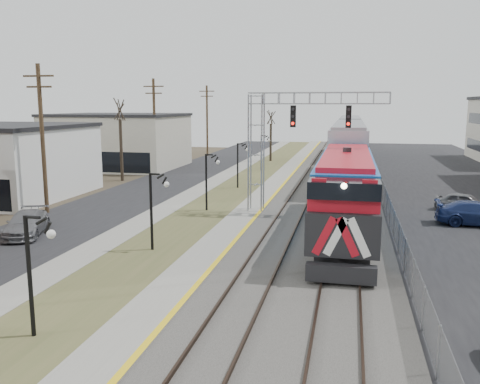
% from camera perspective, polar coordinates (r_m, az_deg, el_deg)
% --- Properties ---
extents(street_west, '(7.00, 120.00, 0.04)m').
position_cam_1_polar(street_west, '(44.58, -10.57, 0.17)').
color(street_west, black).
rests_on(street_west, ground).
extents(sidewalk, '(2.00, 120.00, 0.08)m').
position_cam_1_polar(sidewalk, '(43.04, -5.04, -0.02)').
color(sidewalk, gray).
rests_on(sidewalk, ground).
extents(grass_median, '(4.00, 120.00, 0.06)m').
position_cam_1_polar(grass_median, '(42.25, -1.15, -0.18)').
color(grass_median, '#474D29').
rests_on(grass_median, ground).
extents(platform, '(2.00, 120.00, 0.24)m').
position_cam_1_polar(platform, '(41.65, 2.87, -0.21)').
color(platform, gray).
rests_on(platform, ground).
extents(ballast_bed, '(8.00, 120.00, 0.20)m').
position_cam_1_polar(ballast_bed, '(41.15, 9.75, -0.49)').
color(ballast_bed, '#595651').
rests_on(ballast_bed, ground).
extents(platform_edge, '(0.24, 120.00, 0.01)m').
position_cam_1_polar(platform_edge, '(41.50, 4.07, -0.08)').
color(platform_edge, gold).
rests_on(platform_edge, platform).
extents(track_near, '(1.58, 120.00, 0.15)m').
position_cam_1_polar(track_near, '(41.25, 6.98, -0.15)').
color(track_near, '#2D2119').
rests_on(track_near, ballast_bed).
extents(track_far, '(1.58, 120.00, 0.15)m').
position_cam_1_polar(track_far, '(41.08, 11.85, -0.33)').
color(track_far, '#2D2119').
rests_on(track_far, ballast_bed).
extents(train, '(3.00, 63.05, 5.33)m').
position_cam_1_polar(train, '(52.91, 12.09, 4.74)').
color(train, '#1557B0').
rests_on(train, ground).
extents(signal_gantry, '(9.00, 1.07, 8.15)m').
position_cam_1_polar(signal_gantry, '(33.80, 4.71, 6.78)').
color(signal_gantry, gray).
rests_on(signal_gantry, ground).
extents(lampposts, '(0.14, 62.14, 4.00)m').
position_cam_1_polar(lampposts, '(26.21, -9.70, -2.13)').
color(lampposts, black).
rests_on(lampposts, ground).
extents(utility_poles, '(0.28, 80.28, 10.00)m').
position_cam_1_polar(utility_poles, '(36.63, -21.29, 5.46)').
color(utility_poles, '#4C3823').
rests_on(utility_poles, ground).
extents(fence, '(0.04, 120.00, 1.60)m').
position_cam_1_polar(fence, '(41.07, 15.64, 0.26)').
color(fence, gray).
rests_on(fence, ground).
extents(bare_trees, '(12.30, 42.30, 5.95)m').
position_cam_1_polar(bare_trees, '(48.25, -10.14, 4.12)').
color(bare_trees, '#382D23').
rests_on(bare_trees, ground).
extents(car_lot_d, '(5.09, 2.24, 1.46)m').
position_cam_1_polar(car_lot_d, '(34.32, 25.20, -2.28)').
color(car_lot_d, navy).
rests_on(car_lot_d, ground).
extents(car_lot_e, '(4.16, 2.79, 1.31)m').
position_cam_1_polar(car_lot_e, '(38.26, 23.94, -1.13)').
color(car_lot_e, slate).
rests_on(car_lot_e, ground).
extents(car_street_b, '(3.33, 4.92, 1.32)m').
position_cam_1_polar(car_street_b, '(31.24, -22.87, -3.35)').
color(car_street_b, slate).
rests_on(car_street_b, ground).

